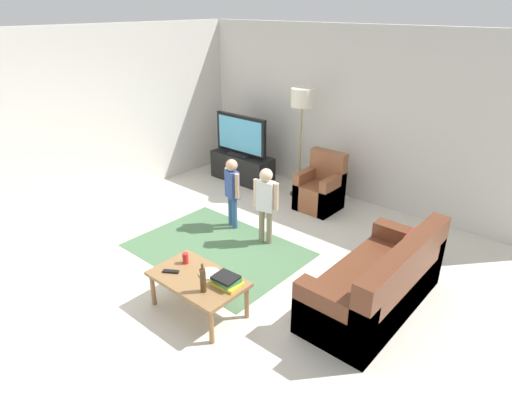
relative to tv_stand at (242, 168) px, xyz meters
name	(u,v)px	position (x,y,z in m)	size (l,w,h in m)	color
ground	(224,268)	(1.81, -2.30, -0.24)	(7.80, 7.80, 0.00)	beige
wall_back	(356,116)	(1.81, 0.70, 1.11)	(6.00, 0.12, 2.70)	silver
wall_left	(81,121)	(-1.19, -2.30, 1.11)	(0.12, 6.00, 2.70)	silver
area_rug	(217,249)	(1.43, -2.04, -0.24)	(2.20, 1.60, 0.01)	#4C724C
tv_stand	(242,168)	(0.00, 0.00, 0.00)	(1.20, 0.44, 0.50)	black
tv	(241,136)	(0.00, -0.02, 0.60)	(1.10, 0.28, 0.71)	black
couch	(381,286)	(3.60, -1.78, 0.05)	(0.80, 1.80, 0.86)	brown
armchair	(321,190)	(1.73, -0.04, 0.05)	(0.60, 0.60, 0.90)	brown
floor_lamp	(302,104)	(1.16, 0.15, 1.30)	(0.36, 0.36, 1.78)	#262626
child_near_tv	(232,187)	(1.13, -1.42, 0.38)	(0.33, 0.18, 1.03)	#33598C
child_center	(266,199)	(1.78, -1.46, 0.40)	(0.35, 0.18, 1.06)	gray
coffee_table	(198,281)	(2.19, -3.04, 0.13)	(1.00, 0.60, 0.42)	olive
book_stack	(227,281)	(2.50, -2.94, 0.22)	(0.29, 0.24, 0.10)	yellow
bottle	(203,280)	(2.41, -3.16, 0.31)	(0.06, 0.06, 0.31)	#4C3319
tv_remote	(171,271)	(1.91, -3.16, 0.19)	(0.17, 0.05, 0.02)	black
soda_can	(185,258)	(1.89, -2.94, 0.24)	(0.07, 0.07, 0.12)	red
plate	(210,274)	(2.24, -2.92, 0.18)	(0.22, 0.22, 0.02)	white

